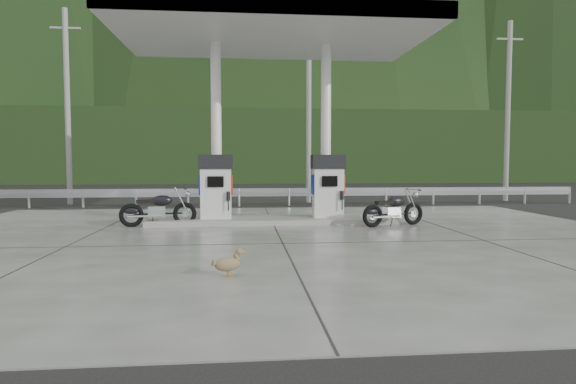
{
  "coord_description": "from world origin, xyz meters",
  "views": [
    {
      "loc": [
        -0.85,
        -11.18,
        1.78
      ],
      "look_at": [
        0.3,
        1.0,
        1.0
      ],
      "focal_mm": 30.0,
      "sensor_mm": 36.0,
      "label": 1
    }
  ],
  "objects": [
    {
      "name": "duck",
      "position": [
        -1.09,
        -3.86,
        0.2
      ],
      "size": [
        0.51,
        0.31,
        0.36
      ],
      "primitive_type": null,
      "rotation": [
        0.0,
        0.0,
        0.38
      ],
      "color": "brown",
      "rests_on": "forecourt_apron"
    },
    {
      "name": "utility_pole_b",
      "position": [
        2.0,
        9.5,
        4.0
      ],
      "size": [
        0.22,
        0.22,
        8.0
      ],
      "primitive_type": "cylinder",
      "color": "gray",
      "rests_on": "ground"
    },
    {
      "name": "canopy_roof",
      "position": [
        0.0,
        2.5,
        5.37
      ],
      "size": [
        8.5,
        5.0,
        0.4
      ],
      "primitive_type": "cube",
      "color": "silver",
      "rests_on": "canopy_column_left"
    },
    {
      "name": "utility_pole_c",
      "position": [
        11.0,
        9.5,
        4.0
      ],
      "size": [
        0.22,
        0.22,
        8.0
      ],
      "primitive_type": "cylinder",
      "color": "gray",
      "rests_on": "ground"
    },
    {
      "name": "pump_island",
      "position": [
        0.0,
        2.5,
        0.1
      ],
      "size": [
        7.0,
        1.4,
        0.15
      ],
      "primitive_type": "cube",
      "color": "gray",
      "rests_on": "forecourt_apron"
    },
    {
      "name": "tree_band",
      "position": [
        0.0,
        30.0,
        3.0
      ],
      "size": [
        80.0,
        6.0,
        6.0
      ],
      "primitive_type": "cube",
      "color": "black",
      "rests_on": "ground"
    },
    {
      "name": "canopy_column_right",
      "position": [
        1.6,
        2.9,
        2.67
      ],
      "size": [
        0.3,
        0.3,
        5.0
      ],
      "primitive_type": "cylinder",
      "color": "white",
      "rests_on": "pump_island"
    },
    {
      "name": "utility_pole_a",
      "position": [
        -8.0,
        9.5,
        4.0
      ],
      "size": [
        0.22,
        0.22,
        8.0
      ],
      "primitive_type": "cylinder",
      "color": "gray",
      "rests_on": "ground"
    },
    {
      "name": "gas_pump_right",
      "position": [
        1.6,
        2.5,
        1.07
      ],
      "size": [
        0.95,
        0.55,
        1.8
      ],
      "primitive_type": null,
      "color": "silver",
      "rests_on": "pump_island"
    },
    {
      "name": "road",
      "position": [
        0.0,
        11.5,
        0.0
      ],
      "size": [
        60.0,
        7.0,
        0.01
      ],
      "primitive_type": "cube",
      "color": "black",
      "rests_on": "ground"
    },
    {
      "name": "canopy_column_left",
      "position": [
        -1.6,
        2.9,
        2.67
      ],
      "size": [
        0.3,
        0.3,
        5.0
      ],
      "primitive_type": "cylinder",
      "color": "white",
      "rests_on": "pump_island"
    },
    {
      "name": "motorcycle_left",
      "position": [
        -3.15,
        2.15,
        0.47
      ],
      "size": [
        1.99,
        0.96,
        0.91
      ],
      "primitive_type": null,
      "rotation": [
        0.0,
        0.0,
        0.19
      ],
      "color": "black",
      "rests_on": "forecourt_apron"
    },
    {
      "name": "ground",
      "position": [
        0.0,
        0.0,
        0.0
      ],
      "size": [
        160.0,
        160.0,
        0.0
      ],
      "primitive_type": "plane",
      "color": "black",
      "rests_on": "ground"
    },
    {
      "name": "guardrail",
      "position": [
        0.0,
        8.0,
        0.71
      ],
      "size": [
        26.0,
        0.16,
        1.42
      ],
      "primitive_type": null,
      "color": "#ACAFB4",
      "rests_on": "ground"
    },
    {
      "name": "motorcycle_right",
      "position": [
        3.25,
        1.56,
        0.45
      ],
      "size": [
        1.92,
        1.14,
        0.87
      ],
      "primitive_type": null,
      "rotation": [
        0.0,
        0.0,
        0.33
      ],
      "color": "black",
      "rests_on": "forecourt_apron"
    },
    {
      "name": "forecourt_apron",
      "position": [
        0.0,
        0.0,
        0.01
      ],
      "size": [
        18.0,
        14.0,
        0.02
      ],
      "primitive_type": "cube",
      "color": "#61625D",
      "rests_on": "ground"
    },
    {
      "name": "forested_hills",
      "position": [
        0.0,
        60.0,
        0.0
      ],
      "size": [
        100.0,
        40.0,
        140.0
      ],
      "primitive_type": null,
      "color": "black",
      "rests_on": "ground"
    },
    {
      "name": "gas_pump_left",
      "position": [
        -1.6,
        2.5,
        1.07
      ],
      "size": [
        0.95,
        0.55,
        1.8
      ],
      "primitive_type": null,
      "color": "silver",
      "rests_on": "pump_island"
    }
  ]
}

